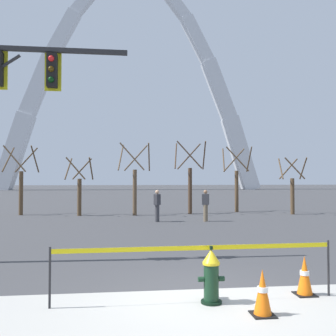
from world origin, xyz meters
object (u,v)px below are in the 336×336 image
object	(u,v)px
monument_arch	(131,91)
traffic_cone_by_hydrant	(263,293)
fire_hydrant	(211,276)
pedestrian_standing_center	(206,205)
traffic_cone_mid_sidewalk	(305,276)
pedestrian_walking_left	(157,205)

from	to	relation	value
monument_arch	traffic_cone_by_hydrant	bearing A→B (deg)	-89.30
fire_hydrant	pedestrian_standing_center	distance (m)	12.43
traffic_cone_mid_sidewalk	pedestrian_walking_left	xyz separation A→B (m)	(-1.68, 12.05, 0.46)
fire_hydrant	pedestrian_walking_left	bearing A→B (deg)	89.33
fire_hydrant	traffic_cone_mid_sidewalk	xyz separation A→B (m)	(1.82, 0.23, -0.11)
fire_hydrant	traffic_cone_mid_sidewalk	distance (m)	1.84
fire_hydrant	pedestrian_walking_left	xyz separation A→B (m)	(0.14, 12.28, 0.35)
traffic_cone_mid_sidewalk	fire_hydrant	bearing A→B (deg)	-172.82
fire_hydrant	monument_arch	xyz separation A→B (m)	(-0.16, 67.29, 19.06)
pedestrian_walking_left	pedestrian_standing_center	bearing A→B (deg)	-2.89
pedestrian_walking_left	pedestrian_standing_center	xyz separation A→B (m)	(2.45, -0.12, 0.00)
traffic_cone_mid_sidewalk	traffic_cone_by_hydrant	bearing A→B (deg)	-142.12
traffic_cone_by_hydrant	pedestrian_standing_center	xyz separation A→B (m)	(1.92, 12.82, 0.46)
traffic_cone_mid_sidewalk	pedestrian_standing_center	world-z (taller)	pedestrian_standing_center
monument_arch	pedestrian_standing_center	bearing A→B (deg)	-87.14
traffic_cone_by_hydrant	pedestrian_walking_left	world-z (taller)	pedestrian_walking_left
fire_hydrant	pedestrian_walking_left	size ratio (longest dim) A/B	0.62
pedestrian_standing_center	traffic_cone_mid_sidewalk	bearing A→B (deg)	-93.69
traffic_cone_by_hydrant	pedestrian_standing_center	distance (m)	12.97
traffic_cone_mid_sidewalk	pedestrian_walking_left	distance (m)	12.17
fire_hydrant	monument_arch	distance (m)	69.94
fire_hydrant	traffic_cone_by_hydrant	size ratio (longest dim) A/B	1.36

